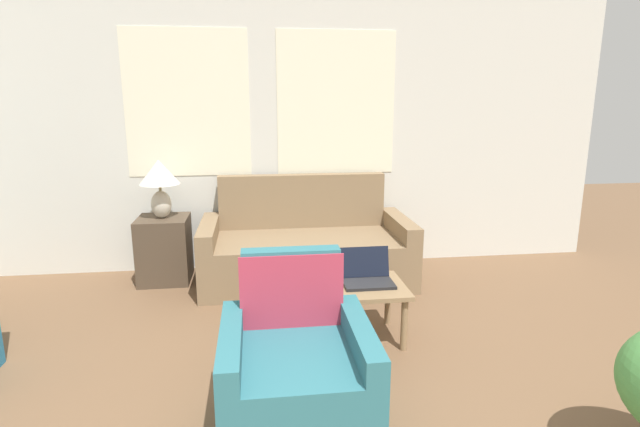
{
  "coord_description": "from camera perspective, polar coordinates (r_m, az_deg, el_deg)",
  "views": [
    {
      "loc": [
        -0.17,
        -0.64,
        1.6
      ],
      "look_at": [
        0.3,
        2.99,
        0.75
      ],
      "focal_mm": 28.0,
      "sensor_mm": 36.0,
      "label": 1
    }
  ],
  "objects": [
    {
      "name": "tv_remote",
      "position": [
        3.29,
        0.89,
        -8.47
      ],
      "size": [
        0.1,
        0.16,
        0.02
      ],
      "color": "black",
      "rests_on": "coffee_table"
    },
    {
      "name": "wall_back",
      "position": [
        4.72,
        -5.47,
        9.46
      ],
      "size": [
        6.4,
        0.06,
        2.6
      ],
      "color": "silver",
      "rests_on": "ground_plane"
    },
    {
      "name": "couch",
      "position": [
        4.48,
        -1.63,
        -4.24
      ],
      "size": [
        1.82,
        0.87,
        0.91
      ],
      "color": "#846B4C",
      "rests_on": "ground_plane"
    },
    {
      "name": "laptop",
      "position": [
        3.39,
        5.4,
        -7.06
      ],
      "size": [
        0.33,
        0.27,
        0.22
      ],
      "color": "black",
      "rests_on": "coffee_table"
    },
    {
      "name": "armchair",
      "position": [
        2.54,
        -2.74,
        -18.41
      ],
      "size": [
        0.7,
        0.71,
        0.85
      ],
      "color": "#2D6B75",
      "rests_on": "ground_plane"
    },
    {
      "name": "side_table",
      "position": [
        4.65,
        -17.33,
        -3.92
      ],
      "size": [
        0.44,
        0.44,
        0.58
      ],
      "color": "#4C3D2D",
      "rests_on": "ground_plane"
    },
    {
      "name": "cup_yellow",
      "position": [
        3.26,
        -3.6,
        -8.12
      ],
      "size": [
        0.09,
        0.09,
        0.08
      ],
      "color": "white",
      "rests_on": "coffee_table"
    },
    {
      "name": "coffee_table",
      "position": [
        3.36,
        2.04,
        -9.06
      ],
      "size": [
        0.9,
        0.5,
        0.38
      ],
      "color": "#8E704C",
      "rests_on": "ground_plane"
    },
    {
      "name": "table_lamp",
      "position": [
        4.51,
        -17.87,
        3.73
      ],
      "size": [
        0.34,
        0.34,
        0.51
      ],
      "color": "beige",
      "rests_on": "side_table"
    },
    {
      "name": "cup_navy",
      "position": [
        3.34,
        -1.63,
        -7.66
      ],
      "size": [
        0.08,
        0.08,
        0.07
      ],
      "color": "white",
      "rests_on": "coffee_table"
    }
  ]
}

